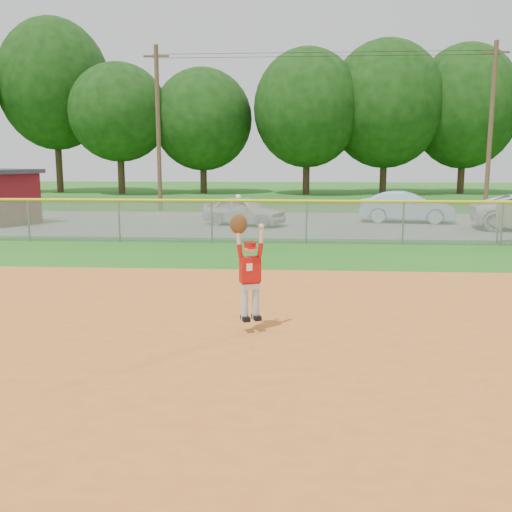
{
  "coord_description": "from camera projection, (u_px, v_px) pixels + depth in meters",
  "views": [
    {
      "loc": [
        -0.45,
        -9.88,
        3.01
      ],
      "look_at": [
        -1.17,
        1.06,
        1.1
      ],
      "focal_mm": 40.0,
      "sensor_mm": 36.0,
      "label": 1
    }
  ],
  "objects": [
    {
      "name": "tree_line",
      "position": [
        312.0,
        100.0,
        46.1
      ],
      "size": [
        62.37,
        13.0,
        14.43
      ],
      "color": "#422D1C",
      "rests_on": "ground"
    },
    {
      "name": "outfield_fence",
      "position": [
        306.0,
        219.0,
        19.88
      ],
      "size": [
        40.06,
        0.1,
        1.55
      ],
      "color": "gray",
      "rests_on": "ground"
    },
    {
      "name": "car_white_a",
      "position": [
        244.0,
        211.0,
        25.13
      ],
      "size": [
        4.03,
        2.85,
        1.27
      ],
      "primitive_type": "imported",
      "rotation": [
        0.0,
        0.0,
        1.17
      ],
      "color": "silver",
      "rests_on": "parking_strip"
    },
    {
      "name": "ballplayer",
      "position": [
        248.0,
        268.0,
        9.63
      ],
      "size": [
        0.59,
        0.35,
        2.15
      ],
      "color": "silver",
      "rests_on": "ground"
    },
    {
      "name": "power_lines",
      "position": [
        321.0,
        126.0,
        30.96
      ],
      "size": [
        19.4,
        0.24,
        9.0
      ],
      "color": "#4C3823",
      "rests_on": "ground"
    },
    {
      "name": "clay_infield",
      "position": [
        327.0,
        395.0,
        7.25
      ],
      "size": [
        24.0,
        16.0,
        0.04
      ],
      "primitive_type": "cube",
      "color": "#C36423",
      "rests_on": "ground"
    },
    {
      "name": "car_blue",
      "position": [
        406.0,
        207.0,
        26.24
      ],
      "size": [
        4.41,
        2.01,
        1.4
      ],
      "primitive_type": "imported",
      "rotation": [
        0.0,
        0.0,
        1.44
      ],
      "color": "#97C8E1",
      "rests_on": "parking_strip"
    },
    {
      "name": "parking_strip",
      "position": [
        303.0,
        224.0,
        25.92
      ],
      "size": [
        44.0,
        10.0,
        0.03
      ],
      "primitive_type": "cube",
      "color": "slate",
      "rests_on": "ground"
    },
    {
      "name": "ground",
      "position": [
        317.0,
        327.0,
        10.2
      ],
      "size": [
        120.0,
        120.0,
        0.0
      ],
      "primitive_type": "plane",
      "color": "#206116",
      "rests_on": "ground"
    }
  ]
}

